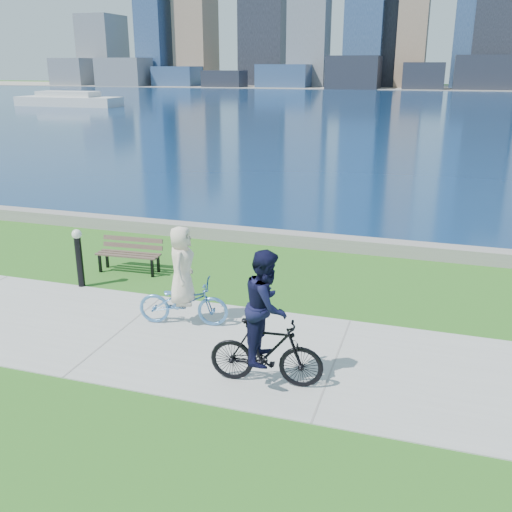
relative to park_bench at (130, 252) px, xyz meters
The scene contains 10 objects.
ground 3.38m from the park_bench, 64.04° to the right, with size 320.00×320.00×0.00m, color #255E18.
concrete_path 3.38m from the park_bench, 64.04° to the right, with size 80.00×3.50×0.02m, color #A3A49F.
seawall 3.53m from the park_bench, 65.39° to the left, with size 90.00×0.50×0.35m, color gray.
bay_water 69.01m from the park_bench, 88.79° to the left, with size 320.00×131.00×0.01m, color #0B2449.
far_shore 127.00m from the park_bench, 89.34° to the left, with size 320.00×30.00×0.12m, color gray.
ferry_near 62.16m from the park_bench, 126.30° to the left, with size 13.05×3.73×1.77m.
park_bench is the anchor object (origin of this frame).
bollard_lamp 1.39m from the park_bench, 112.97° to the right, with size 0.21×0.21×1.33m.
cyclist_woman 3.42m from the park_bench, 43.73° to the right, with size 0.91×1.79×1.92m.
cyclist_man 6.05m from the park_bench, 40.76° to the right, with size 0.72×1.80×2.16m.
Camera 1 is at (5.31, -8.36, 4.68)m, focal length 40.00 mm.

